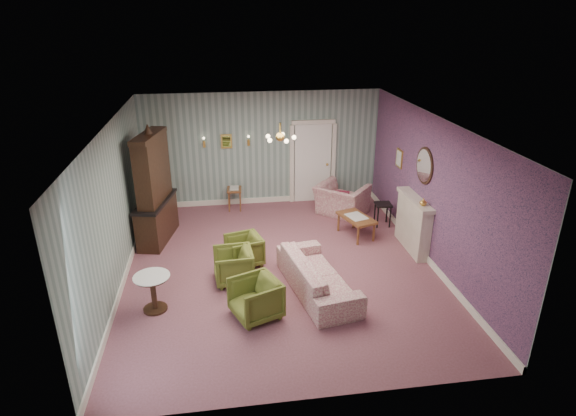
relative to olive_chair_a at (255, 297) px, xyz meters
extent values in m
plane|color=#844D59|center=(0.63, 1.56, -0.38)|extent=(7.00, 7.00, 0.00)
plane|color=white|center=(0.63, 1.56, 2.52)|extent=(7.00, 7.00, 0.00)
plane|color=slate|center=(0.63, 5.06, 1.07)|extent=(6.00, 0.00, 6.00)
plane|color=slate|center=(0.63, -1.94, 1.07)|extent=(6.00, 0.00, 6.00)
plane|color=slate|center=(-2.37, 1.56, 1.07)|extent=(0.00, 7.00, 7.00)
plane|color=slate|center=(3.63, 1.56, 1.07)|extent=(0.00, 7.00, 7.00)
plane|color=#A8547E|center=(3.62, 1.56, 1.07)|extent=(0.00, 7.00, 7.00)
imported|color=#5A6021|center=(0.00, 0.00, 0.00)|extent=(0.91, 0.93, 0.75)
imported|color=#5A6021|center=(-0.32, 1.18, -0.02)|extent=(0.69, 0.74, 0.72)
imported|color=#5A6021|center=(-0.08, 1.81, -0.04)|extent=(0.76, 0.79, 0.67)
imported|color=#953C54|center=(1.17, 0.63, 0.06)|extent=(1.03, 2.29, 0.86)
imported|color=#953C54|center=(2.48, 4.01, 0.13)|extent=(1.37, 1.33, 1.01)
imported|color=gold|center=(3.47, 1.56, 0.86)|extent=(0.15, 0.15, 0.15)
cube|color=maroon|center=(2.43, 3.86, 0.10)|extent=(0.41, 0.28, 0.39)
camera|label=1|loc=(-0.44, -6.67, 4.37)|focal=29.75mm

